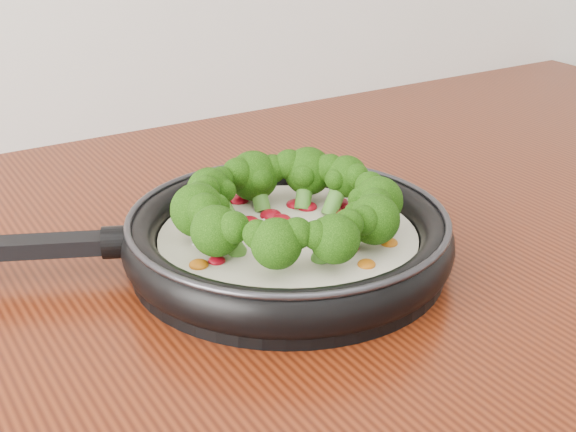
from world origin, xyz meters
TOP-DOWN VIEW (x-y plane):
  - skillet at (-0.06, 1.04)m, footprint 0.50×0.40m

SIDE VIEW (x-z plane):
  - skillet at x=-0.06m, z-range 0.89..0.98m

